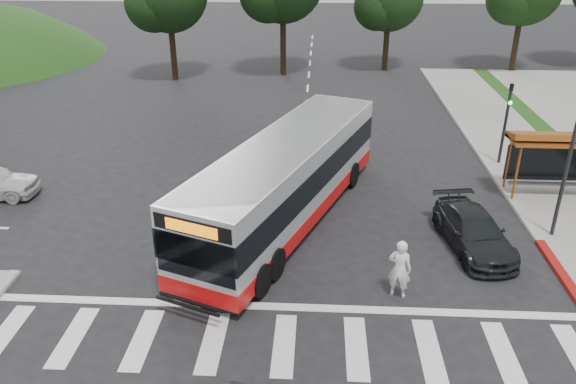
{
  "coord_description": "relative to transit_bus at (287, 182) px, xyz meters",
  "views": [
    {
      "loc": [
        0.79,
        -17.21,
        10.58
      ],
      "look_at": [
        -0.26,
        1.5,
        1.6
      ],
      "focal_mm": 35.0,
      "sensor_mm": 36.0,
      "label": 1
    }
  ],
  "objects": [
    {
      "name": "traffic_signal_ne_tall",
      "position": [
        9.95,
        -0.79,
        2.23
      ],
      "size": [
        0.18,
        0.37,
        6.5
      ],
      "color": "black",
      "rests_on": "ground"
    },
    {
      "name": "curb_east_red",
      "position": [
        9.35,
        -4.28,
        -1.57
      ],
      "size": [
        0.32,
        6.0,
        0.15
      ],
      "primitive_type": "cube",
      "color": "maroon",
      "rests_on": "ground"
    },
    {
      "name": "crosswalk_ladder",
      "position": [
        0.35,
        -7.28,
        -1.64
      ],
      "size": [
        18.0,
        2.6,
        0.01
      ],
      "primitive_type": "cube",
      "color": "silver",
      "rests_on": "ground"
    },
    {
      "name": "pedestrian",
      "position": [
        3.76,
        -4.78,
        -0.66
      ],
      "size": [
        0.83,
        0.67,
        1.98
      ],
      "primitive_type": "imported",
      "rotation": [
        0.0,
        0.0,
        2.83
      ],
      "color": "white",
      "rests_on": "ground"
    },
    {
      "name": "traffic_signal_ne_short",
      "position": [
        9.95,
        6.21,
        0.83
      ],
      "size": [
        0.18,
        0.37,
        4.0
      ],
      "color": "black",
      "rests_on": "ground"
    },
    {
      "name": "dark_sedan",
      "position": [
        6.8,
        -1.67,
        -0.99
      ],
      "size": [
        2.57,
        4.79,
        1.32
      ],
      "primitive_type": "imported",
      "rotation": [
        0.0,
        0.0,
        0.17
      ],
      "color": "black",
      "rests_on": "ground"
    },
    {
      "name": "ground",
      "position": [
        0.35,
        -2.28,
        -1.65
      ],
      "size": [
        140.0,
        140.0,
        0.0
      ],
      "primitive_type": "plane",
      "color": "black",
      "rests_on": "ground"
    },
    {
      "name": "curb_east",
      "position": [
        9.35,
        5.72,
        -1.58
      ],
      "size": [
        0.3,
        40.0,
        0.15
      ],
      "primitive_type": "cube",
      "color": "#9E9991",
      "rests_on": "ground"
    },
    {
      "name": "transit_bus",
      "position": [
        0.0,
        0.0,
        0.0
      ],
      "size": [
        7.21,
        12.91,
        3.3
      ],
      "primitive_type": null,
      "rotation": [
        0.0,
        0.0,
        -0.37
      ],
      "color": "silver",
      "rests_on": "ground"
    },
    {
      "name": "bus_shelter",
      "position": [
        11.15,
        2.83,
        0.7
      ],
      "size": [
        4.2,
        1.6,
        2.86
      ],
      "color": "#A6531B",
      "rests_on": "sidewalk_east"
    },
    {
      "name": "sidewalk_east",
      "position": [
        11.35,
        5.72,
        -1.59
      ],
      "size": [
        4.0,
        40.0,
        0.12
      ],
      "primitive_type": "cube",
      "color": "gray",
      "rests_on": "ground"
    }
  ]
}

